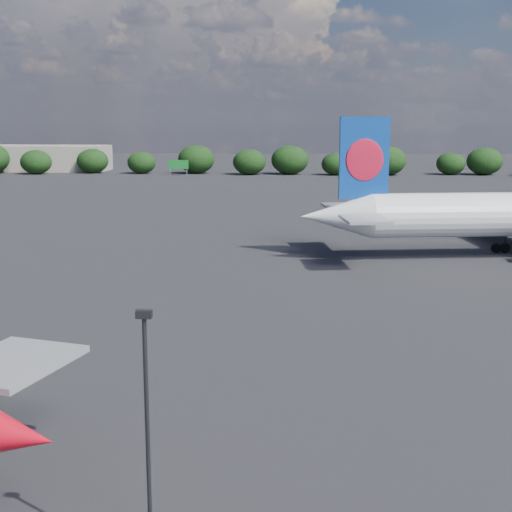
{
  "coord_description": "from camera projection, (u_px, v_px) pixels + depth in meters",
  "views": [
    {
      "loc": [
        18.99,
        -32.07,
        16.57
      ],
      "look_at": [
        16.0,
        12.0,
        8.0
      ],
      "focal_mm": 50.0,
      "sensor_mm": 36.0,
      "label": 1
    }
  ],
  "objects": [
    {
      "name": "ground",
      "position": [
        160.0,
        245.0,
        94.59
      ],
      "size": [
        500.0,
        500.0,
        0.0
      ],
      "primitive_type": "plane",
      "color": "black",
      "rests_on": "ground"
    },
    {
      "name": "apron_lamp_post",
      "position": [
        147.0,
        430.0,
        25.31
      ],
      "size": [
        0.55,
        0.3,
        10.07
      ],
      "color": "black",
      "rests_on": "ground"
    },
    {
      "name": "terminal_building",
      "position": [
        41.0,
        158.0,
        227.43
      ],
      "size": [
        42.0,
        16.0,
        8.0
      ],
      "color": "gray",
      "rests_on": "ground"
    },
    {
      "name": "highway_sign",
      "position": [
        178.0,
        165.0,
        208.81
      ],
      "size": [
        6.0,
        0.3,
        4.5
      ],
      "color": "#156A24",
      "rests_on": "ground"
    },
    {
      "name": "billboard_yellow",
      "position": [
        281.0,
        161.0,
        212.55
      ],
      "size": [
        5.0,
        0.3,
        5.5
      ],
      "color": "orange",
      "rests_on": "ground"
    },
    {
      "name": "horizon_treeline",
      "position": [
        253.0,
        161.0,
        212.03
      ],
      "size": [
        202.33,
        14.66,
        9.16
      ],
      "color": "black",
      "rests_on": "ground"
    }
  ]
}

